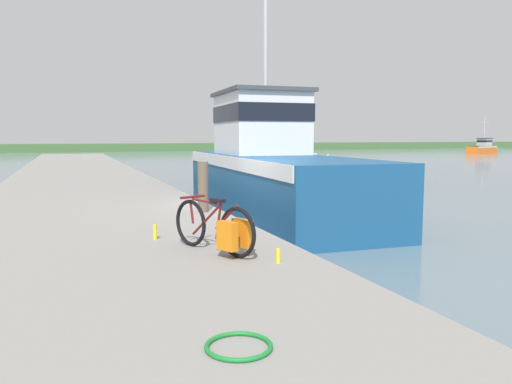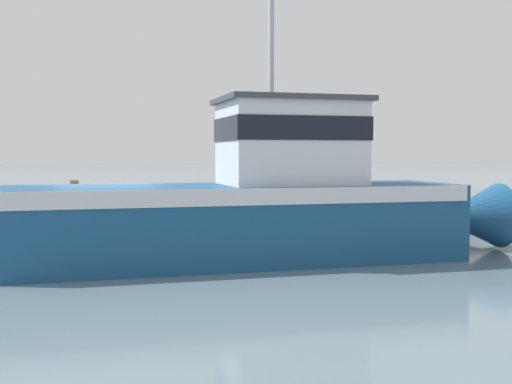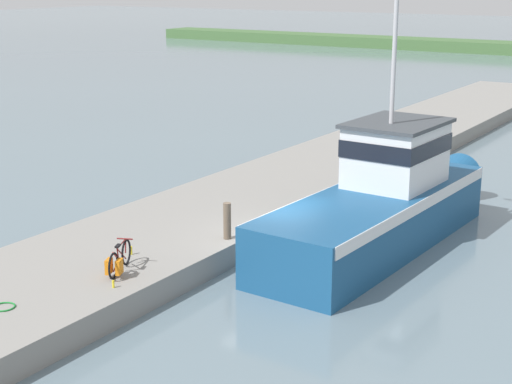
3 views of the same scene
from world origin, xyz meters
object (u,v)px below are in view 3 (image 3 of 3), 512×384
Objects in this scene: water_bottle_on_curb at (131,250)px; water_bottle_by_bike at (113,284)px; fishing_boat_main at (385,200)px; mooring_post at (227,221)px; bicycle_touring at (118,261)px.

water_bottle_on_curb is 1.26× the size of water_bottle_by_bike.
fishing_boat_main is 5.27m from mooring_post.
bicycle_touring reaches higher than water_bottle_by_bike.
bicycle_touring is 3.99m from mooring_post.
water_bottle_on_curb is 2.45m from water_bottle_by_bike.
fishing_boat_main is at bearing 68.90° from water_bottle_by_bike.
water_bottle_on_curb is (-4.69, -6.79, -0.57)m from fishing_boat_main.
water_bottle_on_curb is at bearing 121.01° from water_bottle_by_bike.
mooring_post is at bearing 54.97° from bicycle_touring.
water_bottle_on_curb is (-0.70, 1.29, -0.24)m from bicycle_touring.
fishing_boat_main reaches higher than bicycle_touring.
water_bottle_on_curb is at bearing 94.76° from bicycle_touring.
water_bottle_on_curb is at bearing -119.62° from mooring_post.
mooring_post is 5.72× the size of water_bottle_by_bike.
fishing_boat_main is 7.70× the size of bicycle_touring.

